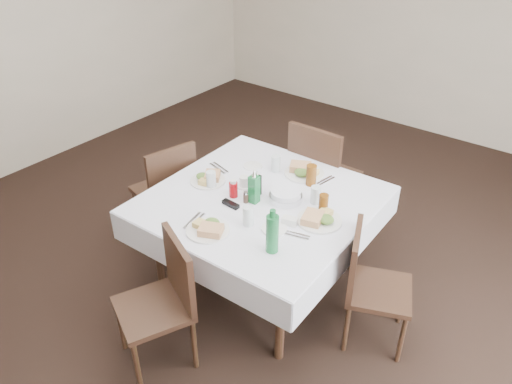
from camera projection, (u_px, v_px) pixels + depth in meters
ground_plane at (244, 276)px, 3.97m from camera, size 7.00×7.00×0.00m
room_shell at (241, 65)px, 3.06m from camera, size 6.04×7.04×2.80m
dining_table at (261, 207)px, 3.57m from camera, size 1.52×1.52×0.76m
chair_north at (320, 172)px, 4.21m from camera, size 0.49×0.49×1.02m
chair_south at (165, 295)px, 3.06m from camera, size 0.56×0.56×0.90m
chair_east at (368, 280)px, 3.21m from camera, size 0.53×0.53×0.86m
chair_west at (168, 187)px, 4.11m from camera, size 0.53×0.53×0.92m
meal_north at (303, 171)px, 3.81m from camera, size 0.30×0.30×0.07m
meal_south at (209, 228)px, 3.19m from camera, size 0.28×0.28×0.06m
meal_east at (319, 219)px, 3.28m from camera, size 0.30×0.30×0.07m
meal_west at (208, 178)px, 3.72m from camera, size 0.26×0.26×0.06m
side_plate_a at (253, 166)px, 3.92m from camera, size 0.15×0.15×0.01m
side_plate_b at (274, 229)px, 3.21m from camera, size 0.17×0.17×0.01m
water_n at (276, 164)px, 3.83m from camera, size 0.07×0.07×0.13m
water_s at (248, 216)px, 3.23m from camera, size 0.07×0.07×0.13m
water_e at (316, 195)px, 3.45m from camera, size 0.07×0.07×0.13m
water_w at (211, 180)px, 3.62m from camera, size 0.07×0.07×0.13m
iced_tea_a at (311, 175)px, 3.65m from camera, size 0.08×0.08×0.16m
iced_tea_b at (323, 203)px, 3.35m from camera, size 0.06×0.06×0.13m
bread_basket at (286, 196)px, 3.49m from camera, size 0.24×0.24×0.08m
oil_cruet_dark at (257, 184)px, 3.53m from camera, size 0.05×0.05×0.20m
oil_cruet_green at (254, 188)px, 3.43m from camera, size 0.06×0.06×0.26m
ketchup_bottle at (233, 189)px, 3.52m from camera, size 0.06×0.06×0.13m
salt_shaker at (254, 194)px, 3.51m from camera, size 0.03×0.03×0.08m
pepper_shaker at (246, 197)px, 3.47m from camera, size 0.04×0.04×0.08m
coffee_mug at (244, 182)px, 3.65m from camera, size 0.11×0.11×0.08m
sunglasses at (231, 204)px, 3.44m from camera, size 0.13×0.05×0.03m
green_bottle at (272, 233)px, 2.97m from camera, size 0.08×0.08×0.30m
sugar_caddy at (290, 221)px, 3.25m from camera, size 0.11×0.08×0.05m
cutlery_n at (326, 180)px, 3.73m from camera, size 0.07×0.17×0.01m
cutlery_s at (194, 221)px, 3.29m from camera, size 0.09×0.21×0.01m
cutlery_e at (295, 235)px, 3.16m from camera, size 0.20×0.09×0.01m
cutlery_w at (219, 168)px, 3.89m from camera, size 0.21×0.10×0.01m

